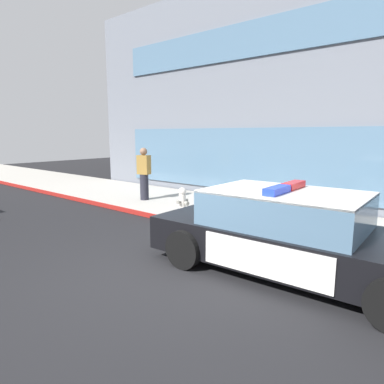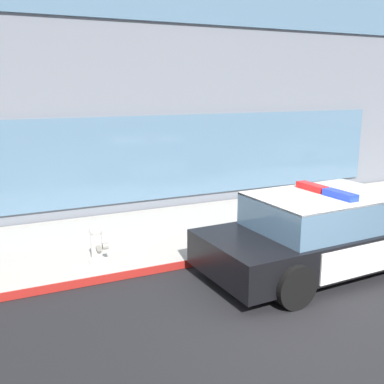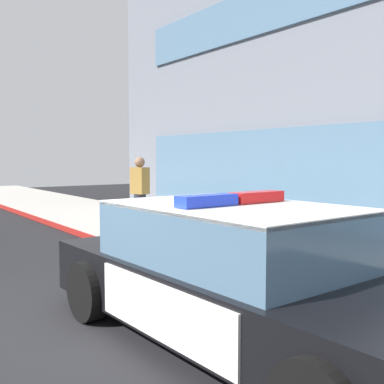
% 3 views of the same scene
% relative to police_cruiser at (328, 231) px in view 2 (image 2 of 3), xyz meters
% --- Properties ---
extents(ground, '(48.00, 48.00, 0.00)m').
position_rel_police_cruiser_xyz_m(ground, '(-1.54, -1.43, -0.68)').
color(ground, black).
extents(sidewalk, '(48.00, 3.53, 0.15)m').
position_rel_police_cruiser_xyz_m(sidewalk, '(-1.54, 2.82, -0.60)').
color(sidewalk, '#B2ADA3').
rests_on(sidewalk, ground).
extents(curb_red_paint, '(28.80, 0.04, 0.14)m').
position_rel_police_cruiser_xyz_m(curb_red_paint, '(-1.54, 1.04, -0.60)').
color(curb_red_paint, maroon).
rests_on(curb_red_paint, ground).
extents(storefront_building, '(24.06, 8.56, 7.26)m').
position_rel_police_cruiser_xyz_m(storefront_building, '(0.90, 8.86, 2.95)').
color(storefront_building, slate).
rests_on(storefront_building, ground).
extents(police_cruiser, '(4.87, 2.25, 1.49)m').
position_rel_police_cruiser_xyz_m(police_cruiser, '(0.00, 0.00, 0.00)').
color(police_cruiser, black).
rests_on(police_cruiser, ground).
extents(fire_hydrant, '(0.34, 0.39, 0.73)m').
position_rel_police_cruiser_xyz_m(fire_hydrant, '(-3.79, 1.55, -0.18)').
color(fire_hydrant, silver).
rests_on(fire_hydrant, sidewalk).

